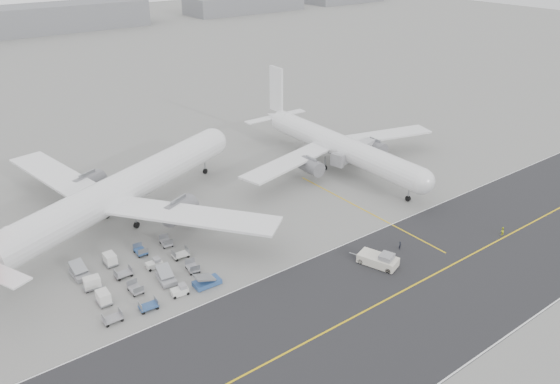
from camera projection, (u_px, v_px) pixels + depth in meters
ground at (256, 273)px, 90.00m from camera, size 700.00×700.00×0.00m
taxiway at (354, 317)px, 79.75m from camera, size 220.00×59.00×0.03m
horizon_buildings at (28, 34)px, 293.43m from camera, size 520.00×28.00×28.00m
airliner_a at (119, 191)px, 102.62m from camera, size 63.03×61.60×23.02m
airliner_b at (337, 145)px, 127.30m from camera, size 55.59×56.20×19.39m
pushback_tug at (379, 260)px, 91.61m from camera, size 5.18×8.70×2.48m
jet_bridge at (355, 153)px, 127.03m from camera, size 15.63×6.34×5.84m
gse_cluster at (144, 279)px, 88.25m from camera, size 25.20×24.41×2.14m
stray_dolly at (254, 226)px, 104.11m from camera, size 3.18×3.31×1.75m
ground_crew_a at (400, 245)px, 96.21m from camera, size 0.67×0.56×1.56m
ground_crew_b at (502, 231)px, 100.69m from camera, size 0.83×0.67×1.61m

